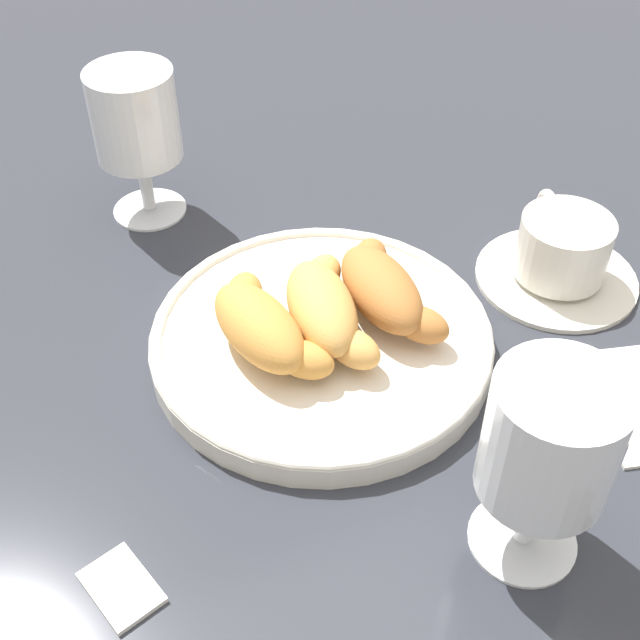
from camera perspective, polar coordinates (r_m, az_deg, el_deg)
ground_plane at (r=0.65m, az=0.59°, el=-1.93°), size 2.20×2.20×0.00m
pastry_plate at (r=0.64m, az=-0.00°, el=-1.13°), size 0.26×0.26×0.02m
croissant_large at (r=0.61m, az=-4.03°, el=-0.33°), size 0.14×0.08×0.04m
croissant_small at (r=0.62m, az=0.28°, el=0.93°), size 0.14×0.08×0.04m
croissant_extra at (r=0.64m, az=4.34°, el=2.21°), size 0.14×0.06×0.04m
coffee_cup_near at (r=0.72m, az=16.12°, el=4.33°), size 0.14×0.14×0.06m
juice_glass_left at (r=0.76m, az=-12.48°, el=12.99°), size 0.08×0.08×0.14m
juice_glass_right at (r=0.48m, az=15.37°, el=-8.40°), size 0.08×0.08×0.14m
sugar_packet at (r=0.53m, az=-13.44°, el=-17.24°), size 0.06×0.05×0.01m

